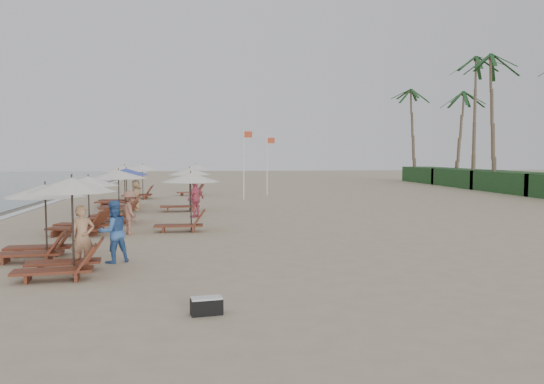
{
  "coord_description": "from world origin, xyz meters",
  "views": [
    {
      "loc": [
        -2.1,
        -15.6,
        2.92
      ],
      "look_at": [
        1.0,
        7.09,
        1.3
      ],
      "focal_mm": 34.8,
      "sensor_mm": 36.0,
      "label": 1
    }
  ],
  "objects": [
    {
      "name": "beachgoer_mid_b",
      "position": [
        -4.66,
        4.1,
        0.81
      ],
      "size": [
        1.02,
        1.2,
        1.62
      ],
      "primitive_type": "imported",
      "rotation": [
        0.0,
        0.0,
        2.06
      ],
      "color": "#94604B",
      "rests_on": "ground"
    },
    {
      "name": "flag_pole_near",
      "position": [
        0.73,
        18.35,
        2.56
      ],
      "size": [
        0.59,
        0.08,
        4.63
      ],
      "color": "silver",
      "rests_on": "ground"
    },
    {
      "name": "beachgoer_far_a",
      "position": [
        -2.32,
        9.13,
        0.87
      ],
      "size": [
        1.0,
        1.04,
        1.74
      ],
      "primitive_type": "imported",
      "rotation": [
        0.0,
        0.0,
        3.97
      ],
      "color": "#C95065",
      "rests_on": "ground"
    },
    {
      "name": "duffel_bag",
      "position": [
        -2.01,
        -6.06,
        0.16
      ],
      "size": [
        0.61,
        0.37,
        0.32
      ],
      "color": "black",
      "rests_on": "ground"
    },
    {
      "name": "inland_station_0",
      "position": [
        -2.64,
        4.75,
        1.44
      ],
      "size": [
        2.57,
        2.24,
        2.22
      ],
      "color": "maroon",
      "rests_on": "ground"
    },
    {
      "name": "foam_line",
      "position": [
        -11.2,
        10.0,
        0.01
      ],
      "size": [
        0.5,
        140.0,
        0.02
      ],
      "primitive_type": "cube",
      "color": "white",
      "rests_on": "ground"
    },
    {
      "name": "lounger_station_0",
      "position": [
        -5.35,
        -2.49,
        1.22
      ],
      "size": [
        2.41,
        2.13,
        2.38
      ],
      "color": "maroon",
      "rests_on": "ground"
    },
    {
      "name": "beachgoer_near",
      "position": [
        -5.07,
        -1.83,
        0.82
      ],
      "size": [
        0.71,
        0.59,
        1.65
      ],
      "primitive_type": "imported",
      "rotation": [
        0.0,
        0.0,
        0.39
      ],
      "color": "tan",
      "rests_on": "ground"
    },
    {
      "name": "inland_station_1",
      "position": [
        -2.87,
        12.03,
        1.35
      ],
      "size": [
        2.72,
        2.24,
        2.22
      ],
      "color": "maroon",
      "rests_on": "ground"
    },
    {
      "name": "lounger_station_2",
      "position": [
        -6.44,
        4.54,
        1.04
      ],
      "size": [
        2.63,
        2.39,
        2.13
      ],
      "color": "maroon",
      "rests_on": "ground"
    },
    {
      "name": "flag_pole_far",
      "position": [
        2.69,
        21.8,
        2.41
      ],
      "size": [
        0.6,
        0.08,
        4.34
      ],
      "color": "silver",
      "rests_on": "ground"
    },
    {
      "name": "lounger_station_3",
      "position": [
        -5.77,
        7.5,
        1.2
      ],
      "size": [
        2.68,
        2.41,
        2.26
      ],
      "color": "maroon",
      "rests_on": "ground"
    },
    {
      "name": "lounger_station_1",
      "position": [
        -6.6,
        -0.21,
        1.1
      ],
      "size": [
        2.47,
        2.21,
        2.1
      ],
      "color": "maroon",
      "rests_on": "ground"
    },
    {
      "name": "ground",
      "position": [
        0.0,
        0.0,
        0.0
      ],
      "size": [
        160.0,
        160.0,
        0.0
      ],
      "primitive_type": "plane",
      "color": "tan",
      "rests_on": "ground"
    },
    {
      "name": "beachgoer_mid_a",
      "position": [
        -4.44,
        -1.03,
        0.85
      ],
      "size": [
        1.04,
        0.98,
        1.69
      ],
      "primitive_type": "imported",
      "rotation": [
        0.0,
        0.0,
        3.69
      ],
      "color": "#3864A9",
      "rests_on": "ground"
    },
    {
      "name": "beachgoer_far_b",
      "position": [
        -5.45,
        12.62,
        0.81
      ],
      "size": [
        0.67,
        0.88,
        1.61
      ],
      "primitive_type": "imported",
      "rotation": [
        0.0,
        0.0,
        1.36
      ],
      "color": "tan",
      "rests_on": "ground"
    },
    {
      "name": "lounger_station_6",
      "position": [
        -6.11,
        20.23,
        1.15
      ],
      "size": [
        2.47,
        2.19,
        2.27
      ],
      "color": "maroon",
      "rests_on": "ground"
    },
    {
      "name": "lounger_station_5",
      "position": [
        -6.63,
        15.11,
        1.11
      ],
      "size": [
        2.88,
        2.46,
        2.31
      ],
      "color": "maroon",
      "rests_on": "ground"
    },
    {
      "name": "inland_station_2",
      "position": [
        -2.56,
        22.74,
        1.46
      ],
      "size": [
        2.58,
        2.24,
        2.22
      ],
      "color": "maroon",
      "rests_on": "ground"
    },
    {
      "name": "lounger_station_4",
      "position": [
        -6.06,
        12.09,
        1.17
      ],
      "size": [
        2.6,
        2.33,
        2.23
      ],
      "color": "maroon",
      "rests_on": "ground"
    }
  ]
}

